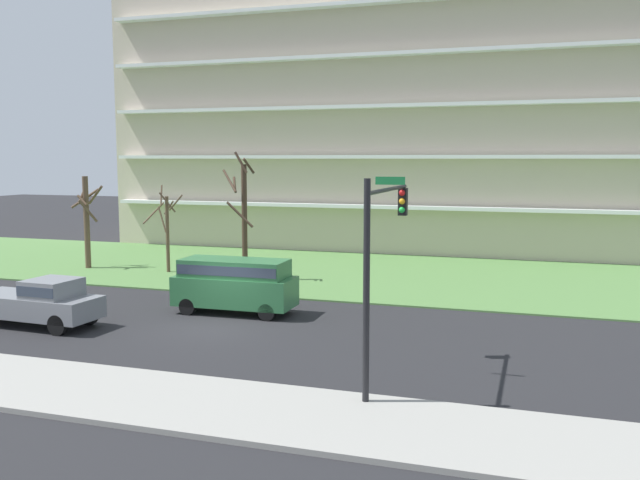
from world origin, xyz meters
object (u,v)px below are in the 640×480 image
Objects in this scene: pickup_gray_near_left at (39,301)px; van_green_center_left at (235,282)px; tree_left at (166,227)px; tree_far_left at (87,218)px; tree_center at (243,216)px; traffic_signal_mast at (382,244)px.

pickup_gray_near_left is 1.05× the size of van_green_center_left.
tree_left is at bearing 100.74° from pickup_gray_near_left.
tree_far_left reaches higher than pickup_gray_near_left.
tree_far_left is at bearing -32.14° from van_green_center_left.
tree_left is 5.53m from tree_center.
pickup_gray_near_left is 15.13m from traffic_signal_mast.
tree_center is (5.36, -1.06, 0.87)m from tree_left.
tree_center is at bearing -4.87° from tree_far_left.
tree_center reaches higher than tree_left.
tree_center is 12.55m from pickup_gray_near_left.
van_green_center_left is at bearing -68.56° from tree_center.
tree_center reaches higher than van_green_center_left.
van_green_center_left is (13.54, -8.16, -1.70)m from tree_far_left.
tree_far_left is at bearing 175.13° from tree_center.
van_green_center_left is (2.85, -7.24, -2.18)m from tree_center.
tree_left is 11.75m from van_green_center_left.
tree_center is 1.34× the size of van_green_center_left.
van_green_center_left is at bearing -45.35° from tree_left.
tree_center is 1.14× the size of traffic_signal_mast.
tree_center is at bearing -11.20° from tree_left.
tree_left is 13.05m from pickup_gray_near_left.
pickup_gray_near_left is (-3.56, -11.76, -2.56)m from tree_center.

